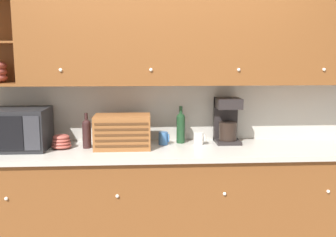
{
  "coord_description": "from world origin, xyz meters",
  "views": [
    {
      "loc": [
        -0.19,
        -3.32,
        1.64
      ],
      "look_at": [
        0.0,
        -0.22,
        1.15
      ],
      "focal_mm": 40.0,
      "sensor_mm": 36.0,
      "label": 1
    }
  ],
  "objects_px": {
    "bread_box": "(122,132)",
    "mug": "(164,138)",
    "second_wine_bottle": "(87,132)",
    "wine_bottle": "(181,126)",
    "coffee_maker": "(227,120)",
    "mug_blue_second": "(199,139)",
    "microwave": "(14,129)",
    "bowl_stack_on_counter": "(61,142)"
  },
  "relations": [
    {
      "from": "wine_bottle",
      "to": "coffee_maker",
      "type": "relative_size",
      "value": 0.82
    },
    {
      "from": "mug",
      "to": "mug_blue_second",
      "type": "xyz_separation_m",
      "value": [
        0.3,
        -0.02,
        -0.0
      ]
    },
    {
      "from": "microwave",
      "to": "wine_bottle",
      "type": "xyz_separation_m",
      "value": [
        1.37,
        0.15,
        -0.02
      ]
    },
    {
      "from": "mug_blue_second",
      "to": "mug",
      "type": "bearing_deg",
      "value": 176.58
    },
    {
      "from": "second_wine_bottle",
      "to": "coffee_maker",
      "type": "distance_m",
      "value": 1.21
    },
    {
      "from": "bowl_stack_on_counter",
      "to": "coffee_maker",
      "type": "bearing_deg",
      "value": 5.97
    },
    {
      "from": "bread_box",
      "to": "wine_bottle",
      "type": "xyz_separation_m",
      "value": [
        0.5,
        0.17,
        0.01
      ]
    },
    {
      "from": "bread_box",
      "to": "bowl_stack_on_counter",
      "type": "bearing_deg",
      "value": 178.05
    },
    {
      "from": "bread_box",
      "to": "mug",
      "type": "relative_size",
      "value": 4.17
    },
    {
      "from": "microwave",
      "to": "coffee_maker",
      "type": "height_order",
      "value": "coffee_maker"
    },
    {
      "from": "wine_bottle",
      "to": "mug_blue_second",
      "type": "xyz_separation_m",
      "value": [
        0.15,
        -0.08,
        -0.09
      ]
    },
    {
      "from": "microwave",
      "to": "mug",
      "type": "relative_size",
      "value": 5.01
    },
    {
      "from": "second_wine_bottle",
      "to": "coffee_maker",
      "type": "height_order",
      "value": "coffee_maker"
    },
    {
      "from": "wine_bottle",
      "to": "mug_blue_second",
      "type": "bearing_deg",
      "value": -27.91
    },
    {
      "from": "bread_box",
      "to": "wine_bottle",
      "type": "relative_size",
      "value": 1.4
    },
    {
      "from": "microwave",
      "to": "second_wine_bottle",
      "type": "relative_size",
      "value": 1.87
    },
    {
      "from": "microwave",
      "to": "bread_box",
      "type": "xyz_separation_m",
      "value": [
        0.87,
        -0.02,
        -0.03
      ]
    },
    {
      "from": "second_wine_bottle",
      "to": "mug_blue_second",
      "type": "xyz_separation_m",
      "value": [
        0.94,
        0.06,
        -0.08
      ]
    },
    {
      "from": "bread_box",
      "to": "coffee_maker",
      "type": "relative_size",
      "value": 1.15
    },
    {
      "from": "microwave",
      "to": "mug_blue_second",
      "type": "xyz_separation_m",
      "value": [
        1.52,
        0.07,
        -0.11
      ]
    },
    {
      "from": "bread_box",
      "to": "mug",
      "type": "xyz_separation_m",
      "value": [
        0.34,
        0.1,
        -0.08
      ]
    },
    {
      "from": "microwave",
      "to": "coffee_maker",
      "type": "relative_size",
      "value": 1.38
    },
    {
      "from": "second_wine_bottle",
      "to": "mug_blue_second",
      "type": "relative_size",
      "value": 2.82
    },
    {
      "from": "mug_blue_second",
      "to": "coffee_maker",
      "type": "relative_size",
      "value": 0.26
    },
    {
      "from": "wine_bottle",
      "to": "mug",
      "type": "bearing_deg",
      "value": -157.73
    },
    {
      "from": "microwave",
      "to": "coffee_maker",
      "type": "bearing_deg",
      "value": 4.6
    },
    {
      "from": "mug",
      "to": "coffee_maker",
      "type": "bearing_deg",
      "value": 6.03
    },
    {
      "from": "bowl_stack_on_counter",
      "to": "mug_blue_second",
      "type": "bearing_deg",
      "value": 3.47
    },
    {
      "from": "bowl_stack_on_counter",
      "to": "wine_bottle",
      "type": "height_order",
      "value": "wine_bottle"
    },
    {
      "from": "coffee_maker",
      "to": "wine_bottle",
      "type": "bearing_deg",
      "value": 179.54
    },
    {
      "from": "microwave",
      "to": "second_wine_bottle",
      "type": "xyz_separation_m",
      "value": [
        0.58,
        0.0,
        -0.04
      ]
    },
    {
      "from": "bread_box",
      "to": "coffee_maker",
      "type": "bearing_deg",
      "value": 10.29
    },
    {
      "from": "second_wine_bottle",
      "to": "mug",
      "type": "relative_size",
      "value": 2.68
    },
    {
      "from": "bowl_stack_on_counter",
      "to": "coffee_maker",
      "type": "distance_m",
      "value": 1.42
    },
    {
      "from": "bread_box",
      "to": "wine_bottle",
      "type": "bearing_deg",
      "value": 18.64
    },
    {
      "from": "mug",
      "to": "microwave",
      "type": "bearing_deg",
      "value": -176.06
    },
    {
      "from": "second_wine_bottle",
      "to": "bread_box",
      "type": "xyz_separation_m",
      "value": [
        0.29,
        -0.03,
        0.01
      ]
    },
    {
      "from": "second_wine_bottle",
      "to": "coffee_maker",
      "type": "relative_size",
      "value": 0.74
    },
    {
      "from": "microwave",
      "to": "coffee_maker",
      "type": "xyz_separation_m",
      "value": [
        1.77,
        0.14,
        0.03
      ]
    },
    {
      "from": "mug_blue_second",
      "to": "coffee_maker",
      "type": "distance_m",
      "value": 0.3
    },
    {
      "from": "microwave",
      "to": "bowl_stack_on_counter",
      "type": "distance_m",
      "value": 0.39
    },
    {
      "from": "mug",
      "to": "second_wine_bottle",
      "type": "bearing_deg",
      "value": -172.9
    }
  ]
}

